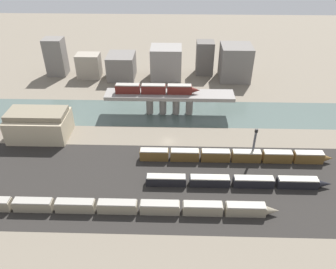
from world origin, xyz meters
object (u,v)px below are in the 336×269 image
warehouse_building (39,124)px  train_yard_far (234,156)px  train_yard_near (101,206)px  train_yard_mid (237,181)px  train_on_bridge (156,89)px  signal_tower (254,145)px

warehouse_building → train_yard_far: bearing=-10.6°
train_yard_far → train_yard_near: bearing=-149.2°
train_yard_mid → train_yard_far: train_yard_far is taller
train_yard_near → train_yard_mid: 43.31m
train_yard_far → train_yard_mid: bearing=-94.0°
train_yard_mid → warehouse_building: size_ratio=2.64×
train_on_bridge → train_yard_mid: bearing=-58.4°
train_on_bridge → train_yard_far: (29.49, -33.18, -9.78)m
train_on_bridge → train_yard_near: train_on_bridge is taller
train_yard_near → warehouse_building: 50.64m
train_yard_far → warehouse_building: (-74.32, 13.85, 3.32)m
train_yard_near → signal_tower: 55.61m
train_yard_mid → train_on_bridge: bearing=121.6°
warehouse_building → signal_tower: (80.79, -13.28, 1.20)m
train_yard_near → train_yard_mid: bearing=16.3°
train_yard_near → signal_tower: bearing=27.9°
train_yard_far → warehouse_building: 75.67m
train_yard_mid → train_yard_far: 13.24m
warehouse_building → signal_tower: bearing=-9.3°
train_yard_mid → signal_tower: size_ratio=4.60×
train_yard_near → warehouse_building: warehouse_building is taller
train_yard_mid → warehouse_building: (-73.40, 27.06, 3.67)m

